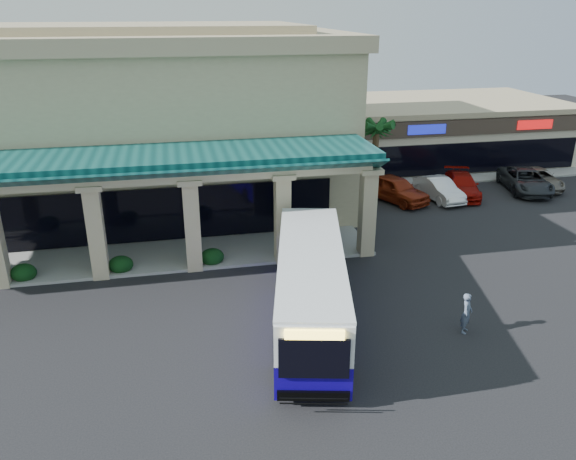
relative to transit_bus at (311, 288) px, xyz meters
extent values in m
plane|color=black|center=(-1.44, 1.00, -1.59)|extent=(110.00, 110.00, 0.00)
imported|color=#4B576C|center=(5.97, -1.98, -0.73)|extent=(0.71, 0.75, 1.72)
imported|color=maroon|center=(9.45, 14.22, -0.73)|extent=(3.94, 5.44, 1.72)
imported|color=white|center=(12.48, 13.89, -0.85)|extent=(2.07, 4.64, 1.48)
imported|color=#8F0B04|center=(14.43, 14.41, -0.85)|extent=(3.54, 5.50, 1.48)
imported|color=#292C30|center=(19.39, 14.42, -0.81)|extent=(3.85, 6.08, 1.56)
imported|color=#71685C|center=(20.84, 15.01, -0.92)|extent=(2.91, 5.11, 1.35)
camera|label=1|loc=(-5.08, -19.76, 10.69)|focal=35.00mm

